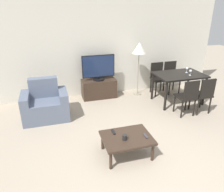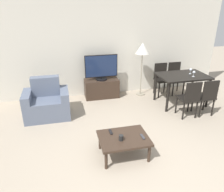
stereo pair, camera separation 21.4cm
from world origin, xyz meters
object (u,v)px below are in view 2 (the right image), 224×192
armchair (47,104)px  remote_secondary (143,137)px  tv_stand (102,88)px  dining_chair_near (190,97)px  dining_chair_far_left (162,77)px  dining_chair_far (175,76)px  wine_glass_center (194,73)px  floor_lamp (143,50)px  cup_white_near (121,138)px  tv (101,68)px  wine_glass_left (191,70)px  dining_table (182,79)px  remote_primary (111,132)px  dining_chair_near_right (206,95)px  coffee_table (124,139)px

armchair → remote_secondary: 2.44m
tv_stand → remote_secondary: tv_stand is taller
dining_chair_near → dining_chair_far_left: size_ratio=1.00×
armchair → dining_chair_near: size_ratio=1.12×
dining_chair_far → wine_glass_center: 0.97m
dining_chair_far_left → floor_lamp: floor_lamp is taller
cup_white_near → dining_chair_near: bearing=28.9°
cup_white_near → dining_chair_far: bearing=47.1°
dining_chair_far → armchair: bearing=-169.6°
tv → wine_glass_center: tv is taller
cup_white_near → wine_glass_left: (2.32, 1.81, 0.47)m
dining_table → cup_white_near: bearing=-140.0°
tv → wine_glass_left: 2.30m
armchair → tv_stand: bearing=30.0°
remote_primary → dining_table: bearing=34.1°
dining_chair_near → floor_lamp: (-0.58, 1.52, 0.78)m
tv_stand → wine_glass_left: (2.14, -0.84, 0.62)m
dining_table → wine_glass_left: 0.31m
tv_stand → remote_secondary: 2.66m
remote_primary → wine_glass_left: 2.93m
dining_chair_near → remote_secondary: size_ratio=5.89×
remote_primary → wine_glass_center: wine_glass_center is taller
floor_lamp → remote_primary: size_ratio=9.83×
armchair → wine_glass_left: (3.56, -0.02, 0.55)m
tv → cup_white_near: 2.69m
wine_glass_left → wine_glass_center: bearing=-102.0°
dining_chair_near_right → wine_glass_left: wine_glass_left is taller
coffee_table → wine_glass_center: 2.74m
armchair → tv: size_ratio=1.13×
coffee_table → wine_glass_center: wine_glass_center is taller
dining_chair_near → dining_chair_far: bearing=73.5°
floor_lamp → cup_white_near: bearing=-116.9°
tv → dining_table: tv is taller
dining_chair_far → tv: bearing=175.4°
tv_stand → remote_primary: size_ratio=6.16×
dining_chair_far_left → wine_glass_center: size_ratio=6.05×
dining_chair_near → tv_stand: bearing=136.4°
tv_stand → dining_chair_far_left: dining_chair_far_left is taller
dining_chair_far → floor_lamp: (-1.01, 0.08, 0.78)m
dining_table → remote_secondary: (-1.72, -1.76, -0.30)m
armchair → floor_lamp: size_ratio=0.67×
tv_stand → wine_glass_center: (2.09, -1.06, 0.62)m
dining_chair_near_right → cup_white_near: dining_chair_near_right is taller
dining_chair_near_right → dining_chair_near: bearing=180.0°
dining_chair_near_right → wine_glass_center: bearing=93.2°
tv → dining_chair_near_right: size_ratio=0.99×
coffee_table → floor_lamp: bearing=63.7°
floor_lamp → remote_secondary: floor_lamp is taller
coffee_table → remote_secondary: bearing=-13.4°
coffee_table → remote_secondary: 0.32m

